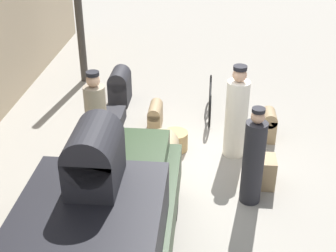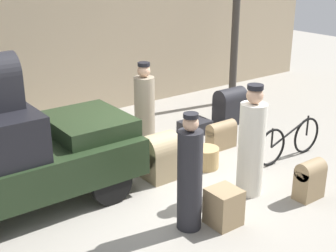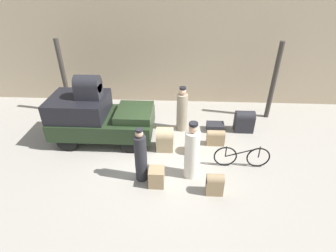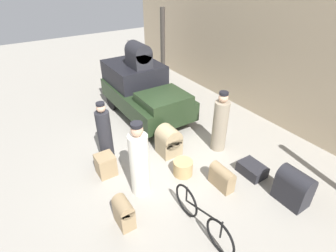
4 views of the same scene
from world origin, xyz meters
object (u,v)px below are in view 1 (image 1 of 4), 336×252
trunk_umber_medium (113,118)px  trunk_on_truck_roof (94,156)px  suitcase_small_leather (162,156)px  bicycle (210,100)px  porter_standing_middle (96,119)px  porter_with_bicycle (236,116)px  suitcase_black_upright (120,85)px  truck (104,222)px  trunk_barrel_dark (155,115)px  trunk_large_brown (262,171)px  wicker_basket (176,141)px  conductor_in_dark_uniform (253,160)px  suitcase_tan_flat (268,124)px

trunk_umber_medium → trunk_on_truck_roof: trunk_on_truck_roof is taller
suitcase_small_leather → bicycle: bearing=-18.7°
bicycle → porter_standing_middle: (-1.84, 2.09, 0.42)m
porter_with_bicycle → porter_standing_middle: size_ratio=1.05×
suitcase_small_leather → suitcase_black_upright: 3.15m
truck → porter_with_bicycle: size_ratio=1.90×
trunk_barrel_dark → trunk_large_brown: (-1.86, -2.06, -0.02)m
porter_with_bicycle → suitcase_small_leather: 1.60m
bicycle → porter_with_bicycle: bearing=-162.7°
porter_with_bicycle → wicker_basket: bearing=87.2°
porter_standing_middle → trunk_barrel_dark: size_ratio=2.81×
conductor_in_dark_uniform → bicycle: bearing=13.2°
bicycle → trunk_on_truck_roof: size_ratio=2.13×
porter_standing_middle → trunk_on_truck_roof: (-3.08, -0.76, 1.20)m
wicker_basket → trunk_umber_medium: size_ratio=0.74×
trunk_umber_medium → trunk_barrel_dark: bearing=-95.9°
truck → suitcase_small_leather: (2.35, -0.51, -0.47)m
wicker_basket → conductor_in_dark_uniform: size_ratio=0.28×
trunk_barrel_dark → trunk_umber_medium: bearing=84.1°
wicker_basket → suitcase_small_leather: size_ratio=0.59×
conductor_in_dark_uniform → suitcase_small_leather: bearing=68.9°
porter_standing_middle → suitcase_black_upright: bearing=0.1°
porter_with_bicycle → trunk_on_truck_roof: trunk_on_truck_roof is taller
suitcase_black_upright → wicker_basket: bearing=-143.8°
suitcase_small_leather → trunk_umber_medium: 2.23m
suitcase_tan_flat → trunk_on_truck_roof: bearing=147.8°
wicker_basket → trunk_large_brown: trunk_large_brown is taller
trunk_large_brown → trunk_on_truck_roof: 3.70m
bicycle → porter_standing_middle: porter_standing_middle is taller
conductor_in_dark_uniform → trunk_on_truck_roof: 3.05m
conductor_in_dark_uniform → porter_standing_middle: (1.14, 2.79, -0.00)m
suitcase_small_leather → suitcase_tan_flat: size_ratio=1.26×
suitcase_small_leather → suitcase_tan_flat: bearing=-53.8°
porter_with_bicycle → porter_standing_middle: bearing=96.3°
truck → suitcase_small_leather: 2.45m
conductor_in_dark_uniform → porter_with_bicycle: bearing=8.7°
porter_with_bicycle → trunk_large_brown: (-0.97, -0.44, -0.55)m
wicker_basket → suitcase_tan_flat: suitcase_tan_flat is taller
bicycle → porter_with_bicycle: (-1.55, -0.48, 0.46)m
suitcase_black_upright → trunk_on_truck_roof: size_ratio=1.03×
trunk_umber_medium → suitcase_tan_flat: size_ratio=1.00×
conductor_in_dark_uniform → porter_with_bicycle: size_ratio=0.94×
suitcase_small_leather → trunk_on_truck_roof: 3.02m
suitcase_tan_flat → trunk_barrel_dark: bearing=83.4°
truck → trunk_large_brown: (2.22, -2.25, -0.60)m
bicycle → suitcase_tan_flat: bearing=-128.4°
trunk_large_brown → conductor_in_dark_uniform: bearing=153.3°
trunk_barrel_dark → wicker_basket: bearing=-149.4°
bicycle → suitcase_black_upright: 2.15m
trunk_barrel_dark → truck: bearing=177.4°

